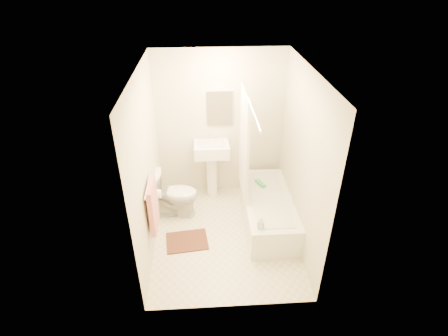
{
  "coord_description": "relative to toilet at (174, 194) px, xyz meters",
  "views": [
    {
      "loc": [
        -0.26,
        -3.83,
        3.48
      ],
      "look_at": [
        0.0,
        0.25,
        1.0
      ],
      "focal_mm": 28.0,
      "sensor_mm": 36.0,
      "label": 1
    }
  ],
  "objects": [
    {
      "name": "bathtub",
      "position": [
        1.4,
        -0.29,
        -0.14
      ],
      "size": [
        0.69,
        1.58,
        0.45
      ],
      "primitive_type": null,
      "color": "white",
      "rests_on": "floor"
    },
    {
      "name": "wall_left",
      "position": [
        -0.25,
        -0.57,
        0.83
      ],
      "size": [
        0.02,
        2.4,
        2.4
      ],
      "primitive_type": "cube",
      "color": "beige",
      "rests_on": "ground"
    },
    {
      "name": "wall_back",
      "position": [
        0.75,
        0.63,
        0.83
      ],
      "size": [
        2.0,
        0.02,
        2.4
      ],
      "primitive_type": "cube",
      "color": "beige",
      "rests_on": "ground"
    },
    {
      "name": "shower_curtain",
      "position": [
        1.05,
        -0.07,
        0.85
      ],
      "size": [
        0.04,
        0.8,
        1.55
      ],
      "primitive_type": "cube",
      "color": "silver",
      "rests_on": "curtain_rod"
    },
    {
      "name": "toilet_paper",
      "position": [
        -0.18,
        -0.45,
        0.33
      ],
      "size": [
        0.11,
        0.12,
        0.12
      ],
      "primitive_type": "cylinder",
      "rotation": [
        0.0,
        1.57,
        0.0
      ],
      "color": "white",
      "rests_on": "wall_left"
    },
    {
      "name": "toilet",
      "position": [
        0.0,
        0.0,
        0.0
      ],
      "size": [
        0.79,
        0.5,
        0.73
      ],
      "primitive_type": "imported",
      "rotation": [
        0.0,
        0.0,
        1.46
      ],
      "color": "white",
      "rests_on": "floor"
    },
    {
      "name": "floor",
      "position": [
        0.75,
        -0.57,
        -0.37
      ],
      "size": [
        2.4,
        2.4,
        0.0
      ],
      "primitive_type": "plane",
      "color": "beige",
      "rests_on": "ground"
    },
    {
      "name": "ceiling",
      "position": [
        0.75,
        -0.57,
        2.03
      ],
      "size": [
        2.4,
        2.4,
        0.0
      ],
      "primitive_type": "plane",
      "color": "white",
      "rests_on": "ground"
    },
    {
      "name": "towel_bar",
      "position": [
        -0.21,
        -0.82,
        0.73
      ],
      "size": [
        0.02,
        0.6,
        0.02
      ],
      "primitive_type": "cylinder",
      "rotation": [
        1.57,
        0.0,
        0.0
      ],
      "color": "silver",
      "rests_on": "wall_left"
    },
    {
      "name": "bath_mat",
      "position": [
        0.2,
        -0.66,
        -0.36
      ],
      "size": [
        0.62,
        0.5,
        0.02
      ],
      "primitive_type": "cube",
      "rotation": [
        0.0,
        0.0,
        0.12
      ],
      "color": "#50271C",
      "rests_on": "floor"
    },
    {
      "name": "wall_right",
      "position": [
        1.75,
        -0.57,
        0.83
      ],
      "size": [
        0.02,
        2.4,
        2.4
      ],
      "primitive_type": "cube",
      "color": "beige",
      "rests_on": "ground"
    },
    {
      "name": "towel",
      "position": [
        -0.18,
        -0.82,
        0.41
      ],
      "size": [
        0.06,
        0.45,
        0.66
      ],
      "primitive_type": "cube",
      "color": "#CC7266",
      "rests_on": "towel_bar"
    },
    {
      "name": "soap_bottle",
      "position": [
        1.19,
        -0.94,
        0.17
      ],
      "size": [
        0.11,
        0.11,
        0.18
      ],
      "primitive_type": "imported",
      "rotation": [
        0.0,
        0.0,
        -0.4
      ],
      "color": "silver",
      "rests_on": "bathtub"
    },
    {
      "name": "sink",
      "position": [
        0.6,
        0.49,
        0.17
      ],
      "size": [
        0.56,
        0.45,
        1.07
      ],
      "primitive_type": null,
      "rotation": [
        0.0,
        0.0,
        0.02
      ],
      "color": "white",
      "rests_on": "floor"
    },
    {
      "name": "curtain_rod",
      "position": [
        1.05,
        -0.47,
        1.63
      ],
      "size": [
        0.03,
        1.7,
        0.03
      ],
      "primitive_type": "cylinder",
      "rotation": [
        1.57,
        0.0,
        0.0
      ],
      "color": "silver",
      "rests_on": "wall_back"
    },
    {
      "name": "scrub_brush",
      "position": [
        1.34,
        0.06,
        0.1
      ],
      "size": [
        0.15,
        0.23,
        0.04
      ],
      "primitive_type": "cube",
      "rotation": [
        0.0,
        0.0,
        0.42
      ],
      "color": "#33BA70",
      "rests_on": "bathtub"
    },
    {
      "name": "mirror",
      "position": [
        0.75,
        0.61,
        1.13
      ],
      "size": [
        0.4,
        0.03,
        0.55
      ],
      "primitive_type": "cube",
      "color": "white",
      "rests_on": "wall_back"
    }
  ]
}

